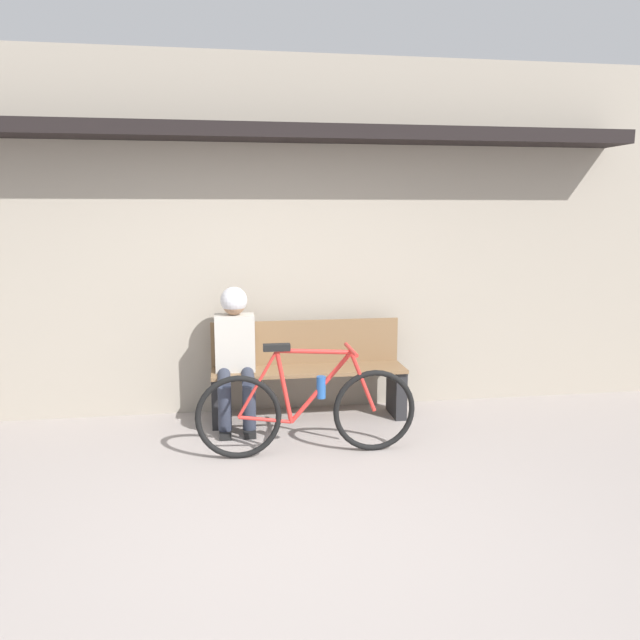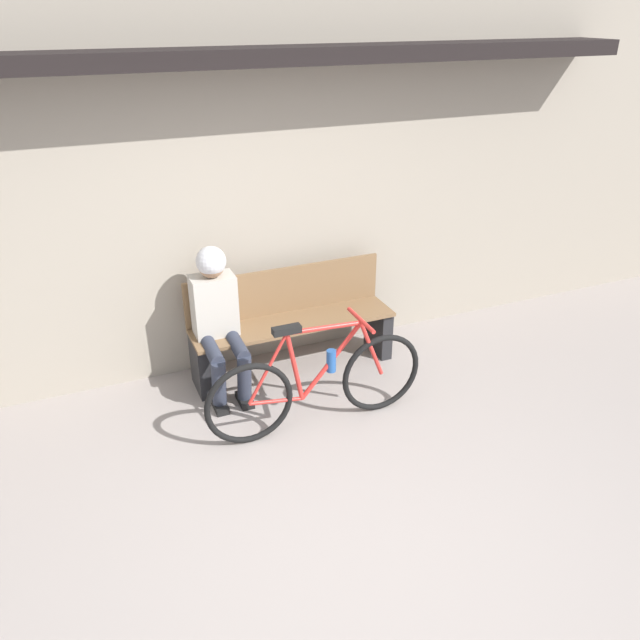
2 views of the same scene
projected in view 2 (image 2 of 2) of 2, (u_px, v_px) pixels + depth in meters
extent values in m
plane|color=gray|center=(348.00, 536.00, 3.70)|extent=(24.00, 24.00, 0.00)
cube|color=#9E9384|center=(226.00, 179.00, 4.87)|extent=(12.00, 0.12, 3.20)
cube|color=black|center=(228.00, 57.00, 4.24)|extent=(6.60, 0.44, 0.12)
cube|color=brown|center=(294.00, 322.00, 5.18)|extent=(1.71, 0.42, 0.03)
cube|color=brown|center=(285.00, 290.00, 5.25)|extent=(1.71, 0.03, 0.40)
cube|color=#232326|center=(201.00, 366.00, 5.01)|extent=(0.10, 0.36, 0.44)
cube|color=#232326|center=(378.00, 330.00, 5.57)|extent=(0.10, 0.36, 0.44)
torus|color=black|center=(249.00, 404.00, 4.36)|extent=(0.65, 0.04, 0.65)
torus|color=black|center=(381.00, 373.00, 4.72)|extent=(0.65, 0.04, 0.65)
cylinder|color=red|center=(325.00, 328.00, 4.34)|extent=(0.56, 0.03, 0.07)
cylinder|color=red|center=(331.00, 361.00, 4.48)|extent=(0.48, 0.03, 0.55)
cylinder|color=red|center=(295.00, 367.00, 4.38)|extent=(0.14, 0.03, 0.56)
cylinder|color=red|center=(276.00, 401.00, 4.44)|extent=(0.40, 0.03, 0.09)
cylinder|color=red|center=(268.00, 369.00, 4.29)|extent=(0.31, 0.02, 0.51)
cylinder|color=red|center=(371.00, 349.00, 4.58)|extent=(0.22, 0.03, 0.48)
cube|color=black|center=(287.00, 330.00, 4.22)|extent=(0.20, 0.07, 0.05)
cylinder|color=red|center=(361.00, 320.00, 4.43)|extent=(0.03, 0.40, 0.03)
cylinder|color=#235199|center=(331.00, 361.00, 4.48)|extent=(0.07, 0.07, 0.17)
cylinder|color=#2D3342|center=(212.00, 350.00, 4.76)|extent=(0.11, 0.39, 0.13)
cylinder|color=#2D3342|center=(219.00, 383.00, 4.73)|extent=(0.11, 0.17, 0.41)
cube|color=black|center=(220.00, 406.00, 4.85)|extent=(0.10, 0.22, 0.06)
cylinder|color=#2D3342|center=(237.00, 345.00, 4.83)|extent=(0.11, 0.39, 0.13)
cylinder|color=#2D3342|center=(244.00, 378.00, 4.80)|extent=(0.11, 0.17, 0.41)
cube|color=black|center=(245.00, 400.00, 4.92)|extent=(0.10, 0.22, 0.06)
cube|color=#B7B2A8|center=(214.00, 305.00, 4.87)|extent=(0.34, 0.22, 0.49)
sphere|color=#9E7556|center=(211.00, 265.00, 4.70)|extent=(0.20, 0.20, 0.20)
sphere|color=silver|center=(211.00, 261.00, 4.69)|extent=(0.23, 0.23, 0.23)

